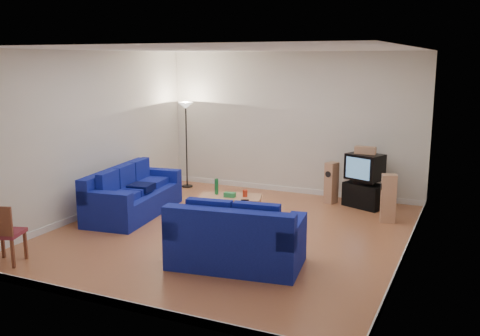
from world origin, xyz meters
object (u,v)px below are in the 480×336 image
at_px(sofa_three_seat, 131,197).
at_px(tv_stand, 364,195).
at_px(television, 365,167).
at_px(coffee_table, 230,199).
at_px(sofa_loveseat, 235,243).

distance_m(sofa_three_seat, tv_stand, 4.78).
bearing_deg(television, coffee_table, -118.56).
relative_size(sofa_three_seat, coffee_table, 1.89).
xyz_separation_m(sofa_three_seat, tv_stand, (4.12, 2.43, -0.09)).
xyz_separation_m(sofa_loveseat, television, (1.06, 4.05, 0.49)).
relative_size(sofa_three_seat, tv_stand, 3.02).
distance_m(sofa_three_seat, television, 4.79).
xyz_separation_m(sofa_three_seat, coffee_table, (1.90, 0.58, 0.04)).
distance_m(tv_stand, television, 0.61).
relative_size(tv_stand, television, 0.99).
relative_size(sofa_loveseat, television, 2.49).
bearing_deg(television, sofa_three_seat, -128.00).
xyz_separation_m(sofa_loveseat, tv_stand, (1.08, 4.06, -0.11)).
distance_m(sofa_loveseat, coffee_table, 2.48).
distance_m(sofa_three_seat, sofa_loveseat, 3.45).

